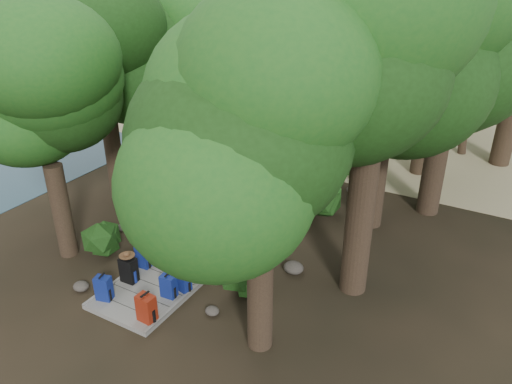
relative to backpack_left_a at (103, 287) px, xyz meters
The scene contains 51 objects.
ground 4.61m from the backpack_left_a, 81.39° to the left, with size 120.00×120.00×0.00m, color black.
sand_beach 20.55m from the backpack_left_a, 88.09° to the left, with size 40.00×22.00×0.02m, color tan.
water_bay 43.05m from the backpack_left_a, 136.68° to the left, with size 50.00×60.00×0.02m, color #243F4C.
distant_hill 65.62m from the backpack_left_a, 126.81° to the left, with size 32.00×16.00×12.00m, color black.
boardwalk 5.59m from the backpack_left_a, 82.93° to the left, with size 2.00×12.00×0.12m, color gray.
backpack_left_a is the anchor object (origin of this frame).
backpack_left_b 0.86m from the backpack_left_a, 88.32° to the left, with size 0.41×0.29×0.76m, color black, non-canonical shape.
backpack_left_c 1.55m from the backpack_left_a, 93.29° to the left, with size 0.38×0.27×0.70m, color navy, non-canonical shape.
backpack_left_d 2.77m from the backpack_left_a, 88.39° to the left, with size 0.36×0.26×0.55m, color navy, non-canonical shape.
backpack_right_a 1.43m from the backpack_left_a, ahead, with size 0.42×0.30×0.75m, color maroon, non-canonical shape.
backpack_right_b 1.57m from the backpack_left_a, 33.55° to the left, with size 0.37×0.26×0.66m, color navy, non-canonical shape.
backpack_right_c 1.94m from the backpack_left_a, 40.13° to the left, with size 0.36×0.25×0.61m, color navy, non-canonical shape.
backpack_right_d 2.44m from the backpack_left_a, 53.30° to the left, with size 0.39×0.28×0.60m, color #3F421A, non-canonical shape.
duffel_right_khaki 2.79m from the backpack_left_a, 59.92° to the left, with size 0.38×0.58×0.38m, color olive, non-canonical shape.
duffel_right_black 3.41m from the backpack_left_a, 65.75° to the left, with size 0.43×0.68×0.43m, color black, non-canonical shape.
suitcase_on_boardwalk 2.03m from the backpack_left_a, 89.00° to the left, with size 0.37×0.20×0.58m, color black, non-canonical shape.
lone_suitcase_on_sand 12.29m from the backpack_left_a, 85.65° to the left, with size 0.38×0.22×0.60m, color black, non-canonical shape.
hat_brown 1.00m from the backpack_left_a, 89.59° to the left, with size 0.40×0.40×0.12m, color #51351E, non-canonical shape.
hat_white 1.62m from the backpack_left_a, 90.66° to the left, with size 0.37×0.37×0.12m, color silver, non-canonical shape.
kayak 15.70m from the backpack_left_a, 98.92° to the left, with size 0.63×2.88×0.29m, color red.
sun_lounger 14.40m from the backpack_left_a, 77.07° to the left, with size 0.57×1.77×0.57m, color silver, non-canonical shape.
tree_right_a 5.35m from the backpack_left_a, ahead, with size 4.74×4.74×7.90m, color black, non-canonical shape.
tree_right_b 7.59m from the backpack_left_a, 35.04° to the left, with size 5.37×5.37×9.60m, color black, non-canonical shape.
tree_right_c 9.33m from the backpack_left_a, 57.58° to the left, with size 5.42×5.42×9.39m, color black, non-canonical shape.
tree_right_d 11.48m from the backpack_left_a, 56.36° to the left, with size 5.48×5.48×10.05m, color black, non-canonical shape.
tree_right_e 13.37m from the backpack_left_a, 67.76° to the left, with size 5.00×5.00×9.00m, color black, non-canonical shape.
tree_left_a 4.18m from the backpack_left_a, 156.25° to the left, with size 4.35×4.35×7.26m, color black, non-canonical shape.
tree_left_b 6.82m from the backpack_left_a, 130.23° to the left, with size 4.38×4.38×7.88m, color black, non-canonical shape.
tree_left_c 8.40m from the backpack_left_a, 114.36° to the left, with size 4.34×4.34×7.55m, color black, non-canonical shape.
tree_back_a 19.39m from the backpack_left_a, 93.02° to the left, with size 5.61×5.61×9.71m, color black, non-canonical shape.
tree_back_b 20.85m from the backpack_left_a, 82.26° to the left, with size 5.42×5.42×9.69m, color black, non-canonical shape.
tree_back_c 20.73m from the backpack_left_a, 72.41° to the left, with size 5.14×5.14×9.26m, color black, non-canonical shape.
tree_back_d 20.12m from the backpack_left_a, 105.43° to the left, with size 5.08×5.08×8.47m, color black, non-canonical shape.
palm_right_a 11.44m from the backpack_left_a, 72.88° to the left, with size 4.04×4.04×6.88m, color #134414, non-canonical shape.
palm_right_b 16.62m from the backpack_left_a, 68.34° to the left, with size 4.66×4.66×9.00m, color #134414, non-canonical shape.
palm_right_c 17.61m from the backpack_left_a, 78.24° to the left, with size 4.49×4.49×7.14m, color #134414, non-canonical shape.
palm_left_a 12.06m from the backpack_left_a, 111.48° to the left, with size 4.13×4.13×6.57m, color #134414, non-canonical shape.
rock_left_a 0.98m from the backpack_left_a, behind, with size 0.42×0.38×0.23m, color #4C473F, non-canonical shape.
rock_left_b 3.54m from the backpack_left_a, 126.64° to the left, with size 0.36×0.32×0.20m, color #4C473F, non-canonical shape.
rock_left_c 5.53m from the backpack_left_a, 102.56° to the left, with size 0.57×0.51×0.31m, color #4C473F, non-canonical shape.
rock_left_d 7.53m from the backpack_left_a, 103.43° to the left, with size 0.33×0.30×0.18m, color #4C473F, non-canonical shape.
rock_right_a 2.73m from the backpack_left_a, 20.37° to the left, with size 0.35×0.31×0.19m, color #4C473F, non-canonical shape.
rock_right_b 4.92m from the backpack_left_a, 44.64° to the left, with size 0.55×0.49×0.30m, color #4C473F, non-canonical shape.
rock_right_c 6.09m from the backpack_left_a, 69.43° to the left, with size 0.33×0.30×0.18m, color #4C473F, non-canonical shape.
rock_right_d 9.39m from the backpack_left_a, 69.49° to the left, with size 0.53×0.47×0.29m, color #4C473F, non-canonical shape.
shrub_left_a 2.17m from the backpack_left_a, 134.75° to the left, with size 1.20×1.20×1.08m, color #1A5318, non-canonical shape.
shrub_left_b 5.47m from the backpack_left_a, 106.37° to the left, with size 0.89×0.89×0.80m, color #1A5318, non-canonical shape.
shrub_left_c 9.43m from the backpack_left_a, 101.85° to the left, with size 1.15×1.15×1.03m, color #1A5318, non-canonical shape.
shrub_right_a 3.48m from the backpack_left_a, 34.68° to the left, with size 1.14×1.14×1.03m, color #1A5318, non-canonical shape.
shrub_right_b 7.52m from the backpack_left_a, 66.68° to the left, with size 1.39×1.39×1.25m, color #1A5318, non-canonical shape.
shrub_right_c 10.61m from the backpack_left_a, 73.47° to the left, with size 0.93×0.93×0.83m, color #1A5318, non-canonical shape.
Camera 1 is at (7.42, -11.26, 7.95)m, focal length 35.00 mm.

